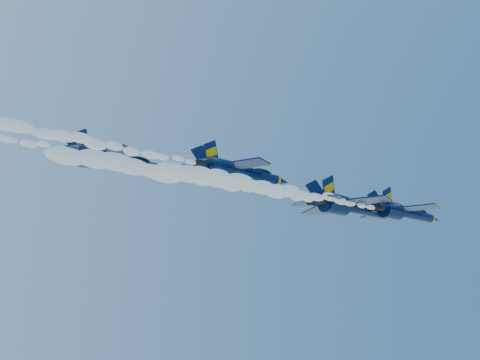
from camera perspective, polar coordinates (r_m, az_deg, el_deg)
jet_lead at (r=98.88m, az=15.30°, el=-2.99°), size 17.20×14.11×6.39m
smoke_trail_jet_lead at (r=78.95m, az=4.08°, el=-0.90°), size 38.40×1.92×1.72m
jet_second at (r=92.86m, az=10.57°, el=-2.51°), size 19.80×16.25×7.36m
smoke_trail_jet_second at (r=74.13m, az=-3.31°, el=0.00°), size 38.40×2.21×1.99m
jet_third at (r=90.04m, az=-0.16°, el=0.83°), size 18.44×15.13×6.85m
smoke_trail_jet_third at (r=76.36m, az=-16.08°, el=3.97°), size 38.40×2.05×1.85m
jet_fourth at (r=93.06m, az=-11.93°, el=1.99°), size 17.67×14.50×6.57m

